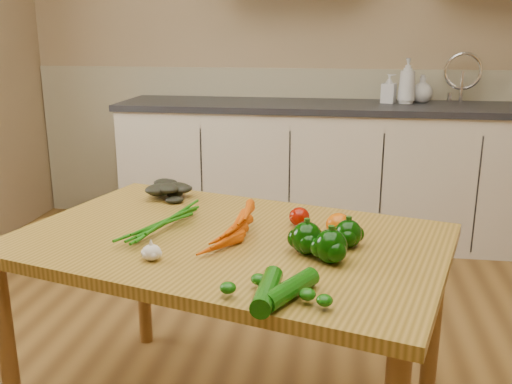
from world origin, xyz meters
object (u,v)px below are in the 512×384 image
Objects in this scene: pepper_a at (307,238)px; tomato_b at (339,225)px; tomato_a at (299,217)px; zucchini_a at (290,289)px; table at (229,260)px; garlic_bulb at (151,252)px; tomato_c at (344,229)px; carrot_bunch at (212,227)px; pepper_c at (331,246)px; soap_bottle_a at (407,81)px; leafy_greens at (171,186)px; zucchini_b at (267,291)px; soap_bottle_c at (422,89)px; soap_bottle_b at (389,89)px; pepper_b at (348,234)px.

pepper_a is 1.16× the size of tomato_b.
tomato_a reaches higher than zucchini_a.
table is 0.28m from tomato_a.
garlic_bulb is 0.60m from tomato_c.
carrot_bunch is 3.60× the size of tomato_a.
pepper_c reaches higher than tomato_a.
soap_bottle_a is 5.19× the size of garlic_bulb.
tomato_a is 0.85× the size of tomato_b.
leafy_greens is 0.98× the size of zucchini_b.
tomato_c is at bearing 53.44° from pepper_a.
tomato_c is (-0.48, -2.13, -0.24)m from soap_bottle_c.
leafy_greens is (-0.31, 0.39, 0.13)m from table.
tomato_c is at bearing 68.83° from zucchini_b.
soap_bottle_b is 2.30m from pepper_c.
pepper_b reaches higher than carrot_bunch.
garlic_bulb is 0.67× the size of tomato_b.
leafy_greens is (-0.93, -1.71, -0.23)m from soap_bottle_b.
garlic_bulb is (-0.18, -0.22, 0.10)m from table.
pepper_b is (0.55, 0.19, 0.02)m from garlic_bulb.
soap_bottle_b is at bearing 71.00° from garlic_bulb.
pepper_a is at bearing -6.87° from table.
pepper_a reaches higher than garlic_bulb.
table is 0.37m from tomato_b.
garlic_bulb is at bearing -153.77° from tomato_c.
leafy_greens is at bearing -94.93° from soap_bottle_c.
tomato_b reaches higher than zucchini_a.
table is 18.65× the size of tomato_b.
soap_bottle_b is at bearing 78.22° from tomato_a.
soap_bottle_c is (0.11, 0.08, -0.05)m from soap_bottle_a.
soap_bottle_b is (0.62, 2.11, 0.35)m from table.
pepper_b reaches higher than tomato_c.
soap_bottle_b is at bearing 82.80° from tomato_c.
garlic_bulb is at bearing -137.15° from tomato_a.
leafy_greens is (-0.26, 0.40, 0.01)m from carrot_bunch.
soap_bottle_a is 3.43× the size of pepper_b.
soap_bottle_b is at bearing 88.57° from table.
soap_bottle_b is 2.25m from pepper_a.
zucchini_b is at bearing -108.48° from tomato_b.
soap_bottle_a is 2.09m from tomato_b.
pepper_b is 0.14m from pepper_c.
table is at bearing 120.22° from zucchini_a.
soap_bottle_c is at bearing 76.80° from tomato_b.
table is 0.47m from zucchini_b.
pepper_a is 0.48× the size of zucchini_b.
tomato_b reaches higher than zucchini_b.
carrot_bunch is (-0.05, -0.01, 0.11)m from table.
leafy_greens is 0.58m from tomato_a.
carrot_bunch reaches higher than zucchini_b.
carrot_bunch is (-0.78, -2.11, -0.29)m from soap_bottle_a.
tomato_a is at bearing -25.86° from leafy_greens.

